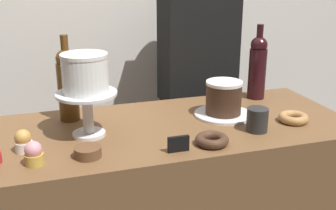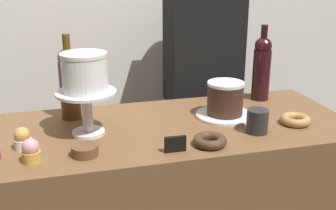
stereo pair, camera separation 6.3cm
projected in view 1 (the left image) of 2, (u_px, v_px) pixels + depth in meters
back_wall at (119, 7)px, 2.20m from camera, size 6.00×0.05×2.60m
cake_stand_pedestal at (87, 107)px, 1.41m from camera, size 0.21×0.21×0.16m
white_layer_cake at (85, 73)px, 1.37m from camera, size 0.16×0.16×0.13m
silver_serving_platter at (223, 114)px, 1.63m from camera, size 0.22×0.22×0.01m
chocolate_round_cake at (224, 97)px, 1.61m from camera, size 0.14×0.14×0.13m
wine_bottle_amber at (67, 83)px, 1.55m from camera, size 0.08×0.08×0.33m
wine_bottle_dark_red at (258, 66)px, 1.80m from camera, size 0.08×0.08×0.33m
cupcake_caramel at (23, 141)px, 1.31m from camera, size 0.06×0.06×0.07m
cupcake_strawberry at (34, 154)px, 1.23m from camera, size 0.06×0.06×0.07m
donut_chocolate at (212, 140)px, 1.37m from camera, size 0.11×0.11×0.03m
donut_maple at (293, 118)px, 1.56m from camera, size 0.11×0.11×0.03m
cookie_stack at (88, 152)px, 1.28m from camera, size 0.08×0.08×0.03m
price_sign_chalkboard at (178, 144)px, 1.31m from camera, size 0.07×0.01×0.05m
coffee_cup_ceramic at (257, 120)px, 1.47m from camera, size 0.08×0.08×0.09m
barista_figure at (196, 102)px, 2.15m from camera, size 0.36×0.22×1.60m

